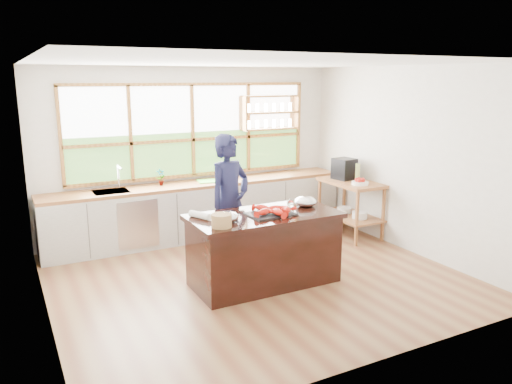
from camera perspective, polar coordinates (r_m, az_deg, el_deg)
ground_plane at (r=6.55m, az=0.08°, el=-9.72°), size 5.00×5.00×0.00m
room_shell at (r=6.57m, az=-1.82°, el=6.16°), size 5.02×4.52×2.71m
back_counter at (r=8.08m, az=-6.44°, el=-2.00°), size 4.90×0.63×0.90m
right_shelf_unit at (r=8.23m, az=10.78°, el=-0.81°), size 0.62×1.10×0.90m
island at (r=6.23m, az=0.94°, el=-6.49°), size 1.85×0.90×0.90m
cook at (r=6.66m, az=-3.04°, el=-1.14°), size 0.77×0.63×1.82m
potted_plant at (r=7.82m, az=-10.83°, el=1.69°), size 0.16×0.12×0.26m
cutting_board at (r=8.05m, az=-5.24°, el=1.28°), size 0.45×0.37×0.01m
espresso_machine at (r=8.29m, az=10.05°, el=2.63°), size 0.34×0.36×0.34m
wine_bottle at (r=8.11m, az=11.53°, el=2.16°), size 0.08×0.08×0.30m
fruit_bowl at (r=7.92m, az=11.81°, el=1.11°), size 0.26×0.26×0.11m
slate_board at (r=6.07m, az=1.67°, el=-2.51°), size 0.57×0.43×0.02m
lobster_pile at (r=6.04m, az=1.99°, el=-2.10°), size 0.52×0.48×0.08m
mixing_bowl_left at (r=5.77m, az=-3.31°, el=-2.85°), size 0.27×0.27×0.13m
mixing_bowl_right at (r=6.48m, az=5.67°, el=-1.10°), size 0.29×0.29×0.14m
wine_glass at (r=5.92m, az=3.95°, el=-1.41°), size 0.08×0.08×0.22m
wicker_basket at (r=5.56m, az=-3.97°, el=-3.28°), size 0.23×0.23×0.15m
parchment_roll at (r=5.93m, az=-6.42°, el=-2.65°), size 0.20×0.30×0.08m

